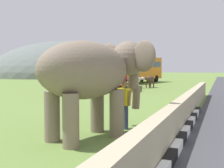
% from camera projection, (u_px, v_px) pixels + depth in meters
% --- Properties ---
extents(striped_curb, '(16.20, 0.20, 0.24)m').
position_uv_depth(striped_curb, '(166.00, 166.00, 5.58)').
color(striped_curb, white).
rests_on(striped_curb, ground_plane).
extents(barrier_parapet, '(28.00, 0.36, 1.00)m').
position_uv_depth(barrier_parapet, '(171.00, 124.00, 7.85)').
color(barrier_parapet, tan).
rests_on(barrier_parapet, ground_plane).
extents(elephant, '(4.03, 3.24, 2.99)m').
position_uv_depth(elephant, '(95.00, 72.00, 8.29)').
color(elephant, '#7C6B5B').
rests_on(elephant, ground_plane).
extents(person_handler, '(0.38, 0.65, 1.66)m').
position_uv_depth(person_handler, '(124.00, 102.00, 9.42)').
color(person_handler, navy).
rests_on(person_handler, ground_plane).
extents(bus_red, '(8.46, 4.52, 3.50)m').
position_uv_depth(bus_red, '(112.00, 68.00, 27.64)').
color(bus_red, '#B21E1E').
rests_on(bus_red, ground_plane).
extents(bus_orange, '(10.00, 4.41, 3.50)m').
position_uv_depth(bus_orange, '(139.00, 68.00, 37.44)').
color(bus_orange, orange).
rests_on(bus_orange, ground_plane).
extents(cow_near, '(1.08, 1.91, 1.23)m').
position_uv_depth(cow_near, '(134.00, 80.00, 27.76)').
color(cow_near, beige).
rests_on(cow_near, ground_plane).
extents(cow_mid, '(1.93, 0.96, 1.23)m').
position_uv_depth(cow_mid, '(150.00, 79.00, 28.65)').
color(cow_mid, '#473323').
rests_on(cow_mid, ground_plane).
extents(hill_east, '(44.18, 35.34, 17.04)m').
position_uv_depth(hill_east, '(73.00, 76.00, 69.39)').
color(hill_east, slate).
rests_on(hill_east, ground_plane).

